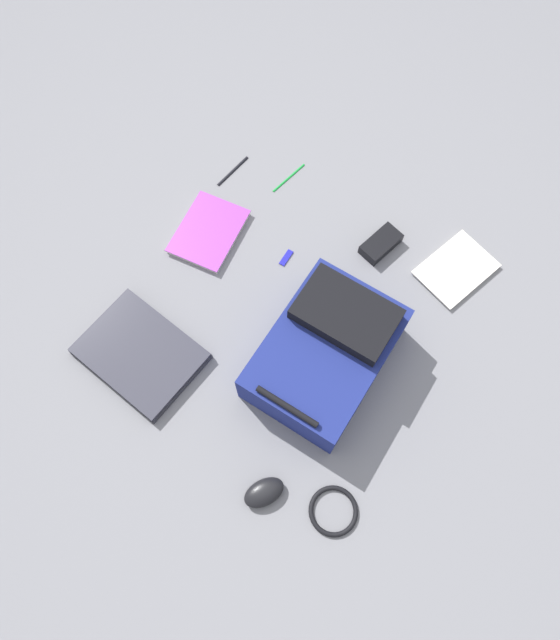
{
  "coord_description": "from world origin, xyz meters",
  "views": [
    {
      "loc": [
        -0.36,
        0.5,
        1.57
      ],
      "look_at": [
        -0.02,
        -0.02,
        0.02
      ],
      "focal_mm": 32.69,
      "sensor_mm": 36.0,
      "label": 1
    }
  ],
  "objects_px": {
    "backpack": "(327,351)",
    "book_manual": "(209,232)",
    "laptop": "(140,353)",
    "usb_stick": "(286,257)",
    "power_brick": "(381,244)",
    "cable_coil": "(333,511)",
    "book_blue": "(456,269)",
    "pen_blue": "(289,177)",
    "computer_mouse": "(264,493)",
    "pen_black": "(233,170)"
  },
  "relations": [
    {
      "from": "laptop",
      "to": "usb_stick",
      "type": "relative_size",
      "value": 6.19
    },
    {
      "from": "laptop",
      "to": "computer_mouse",
      "type": "xyz_separation_m",
      "value": [
        -0.5,
        0.13,
        0.0
      ]
    },
    {
      "from": "computer_mouse",
      "to": "cable_coil",
      "type": "xyz_separation_m",
      "value": [
        -0.17,
        -0.06,
        -0.01
      ]
    },
    {
      "from": "backpack",
      "to": "book_blue",
      "type": "xyz_separation_m",
      "value": [
        -0.19,
        -0.45,
        -0.07
      ]
    },
    {
      "from": "power_brick",
      "to": "pen_black",
      "type": "relative_size",
      "value": 0.9
    },
    {
      "from": "laptop",
      "to": "pen_black",
      "type": "xyz_separation_m",
      "value": [
        0.13,
        -0.65,
        -0.01
      ]
    },
    {
      "from": "cable_coil",
      "to": "usb_stick",
      "type": "xyz_separation_m",
      "value": [
        0.49,
        -0.55,
        -0.0
      ]
    },
    {
      "from": "laptop",
      "to": "usb_stick",
      "type": "distance_m",
      "value": 0.51
    },
    {
      "from": "backpack",
      "to": "cable_coil",
      "type": "relative_size",
      "value": 3.3
    },
    {
      "from": "pen_blue",
      "to": "computer_mouse",
      "type": "bearing_deg",
      "value": 118.44
    },
    {
      "from": "power_brick",
      "to": "usb_stick",
      "type": "bearing_deg",
      "value": 40.23
    },
    {
      "from": "computer_mouse",
      "to": "pen_blue",
      "type": "relative_size",
      "value": 0.76
    },
    {
      "from": "laptop",
      "to": "book_manual",
      "type": "relative_size",
      "value": 1.37
    },
    {
      "from": "backpack",
      "to": "laptop",
      "type": "height_order",
      "value": "backpack"
    },
    {
      "from": "backpack",
      "to": "pen_blue",
      "type": "bearing_deg",
      "value": -48.43
    },
    {
      "from": "book_manual",
      "to": "power_brick",
      "type": "xyz_separation_m",
      "value": [
        -0.47,
        -0.24,
        0.01
      ]
    },
    {
      "from": "backpack",
      "to": "book_manual",
      "type": "height_order",
      "value": "backpack"
    },
    {
      "from": "power_brick",
      "to": "usb_stick",
      "type": "relative_size",
      "value": 2.26
    },
    {
      "from": "computer_mouse",
      "to": "book_blue",
      "type": "bearing_deg",
      "value": -68.44
    },
    {
      "from": "backpack",
      "to": "pen_black",
      "type": "xyz_separation_m",
      "value": [
        0.58,
        -0.39,
        -0.08
      ]
    },
    {
      "from": "book_blue",
      "to": "pen_black",
      "type": "relative_size",
      "value": 1.83
    },
    {
      "from": "book_blue",
      "to": "power_brick",
      "type": "relative_size",
      "value": 2.03
    },
    {
      "from": "power_brick",
      "to": "pen_black",
      "type": "bearing_deg",
      "value": 1.41
    },
    {
      "from": "book_manual",
      "to": "usb_stick",
      "type": "bearing_deg",
      "value": -167.26
    },
    {
      "from": "computer_mouse",
      "to": "power_brick",
      "type": "xyz_separation_m",
      "value": [
        0.1,
        -0.8,
        -0.0
      ]
    },
    {
      "from": "backpack",
      "to": "usb_stick",
      "type": "distance_m",
      "value": 0.35
    },
    {
      "from": "backpack",
      "to": "power_brick",
      "type": "relative_size",
      "value": 3.28
    },
    {
      "from": "cable_coil",
      "to": "pen_black",
      "type": "distance_m",
      "value": 1.08
    },
    {
      "from": "backpack",
      "to": "power_brick",
      "type": "xyz_separation_m",
      "value": [
        0.04,
        -0.4,
        -0.06
      ]
    },
    {
      "from": "laptop",
      "to": "power_brick",
      "type": "distance_m",
      "value": 0.78
    },
    {
      "from": "book_blue",
      "to": "computer_mouse",
      "type": "bearing_deg",
      "value": 81.12
    },
    {
      "from": "power_brick",
      "to": "pen_blue",
      "type": "height_order",
      "value": "power_brick"
    },
    {
      "from": "book_blue",
      "to": "pen_blue",
      "type": "height_order",
      "value": "book_blue"
    },
    {
      "from": "computer_mouse",
      "to": "cable_coil",
      "type": "distance_m",
      "value": 0.18
    },
    {
      "from": "backpack",
      "to": "power_brick",
      "type": "bearing_deg",
      "value": -83.8
    },
    {
      "from": "usb_stick",
      "to": "pen_black",
      "type": "bearing_deg",
      "value": -28.98
    },
    {
      "from": "pen_black",
      "to": "usb_stick",
      "type": "distance_m",
      "value": 0.36
    },
    {
      "from": "power_brick",
      "to": "book_blue",
      "type": "bearing_deg",
      "value": -167.55
    },
    {
      "from": "backpack",
      "to": "computer_mouse",
      "type": "height_order",
      "value": "backpack"
    },
    {
      "from": "book_manual",
      "to": "power_brick",
      "type": "bearing_deg",
      "value": -152.57
    },
    {
      "from": "book_manual",
      "to": "cable_coil",
      "type": "bearing_deg",
      "value": 146.03
    },
    {
      "from": "book_blue",
      "to": "computer_mouse",
      "type": "height_order",
      "value": "computer_mouse"
    },
    {
      "from": "book_blue",
      "to": "pen_blue",
      "type": "relative_size",
      "value": 1.8
    },
    {
      "from": "book_blue",
      "to": "computer_mouse",
      "type": "xyz_separation_m",
      "value": [
        0.13,
        0.85,
        0.01
      ]
    },
    {
      "from": "usb_stick",
      "to": "computer_mouse",
      "type": "bearing_deg",
      "value": 117.52
    },
    {
      "from": "cable_coil",
      "to": "power_brick",
      "type": "relative_size",
      "value": 1.0
    },
    {
      "from": "usb_stick",
      "to": "pen_blue",
      "type": "bearing_deg",
      "value": -59.37
    },
    {
      "from": "backpack",
      "to": "computer_mouse",
      "type": "distance_m",
      "value": 0.4
    },
    {
      "from": "book_manual",
      "to": "pen_black",
      "type": "height_order",
      "value": "book_manual"
    },
    {
      "from": "book_blue",
      "to": "power_brick",
      "type": "xyz_separation_m",
      "value": [
        0.23,
        0.05,
        0.01
      ]
    }
  ]
}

